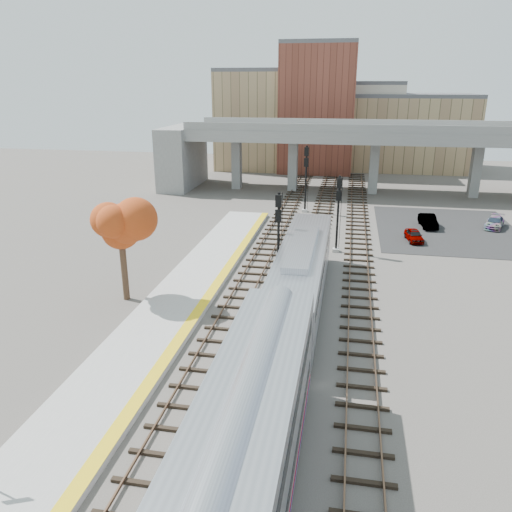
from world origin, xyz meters
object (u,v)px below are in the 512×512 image
(car_b, at_px, (428,221))
(signal_mast_far, at_px, (306,179))
(tree, at_px, (120,223))
(car_c, at_px, (495,222))
(signal_mast_mid, at_px, (338,216))
(signal_mast_near, at_px, (278,239))
(locomotive, at_px, (301,273))
(car_a, at_px, (414,235))

(car_b, bearing_deg, signal_mast_far, 157.67)
(tree, bearing_deg, car_c, 38.60)
(signal_mast_mid, distance_m, car_b, 13.73)
(car_b, relative_size, car_c, 1.01)
(signal_mast_far, height_order, car_c, signal_mast_far)
(car_c, bearing_deg, signal_mast_far, -168.57)
(tree, distance_m, car_c, 38.70)
(signal_mast_near, bearing_deg, signal_mast_mid, 63.15)
(locomotive, height_order, tree, tree)
(signal_mast_far, distance_m, car_c, 20.58)
(locomotive, relative_size, signal_mast_near, 2.75)
(signal_mast_mid, relative_size, tree, 0.92)
(signal_mast_mid, xyz_separation_m, car_c, (15.95, 10.86, -2.74))
(locomotive, xyz_separation_m, tree, (-12.06, -1.40, 3.22))
(signal_mast_near, relative_size, tree, 0.93)
(signal_mast_far, distance_m, tree, 29.03)
(signal_mast_mid, bearing_deg, tree, -137.02)
(signal_mast_far, bearing_deg, car_a, -40.41)
(car_b, height_order, car_c, car_b)
(tree, bearing_deg, locomotive, 6.63)
(locomotive, height_order, signal_mast_mid, signal_mast_mid)
(tree, height_order, car_b, tree)
(tree, relative_size, car_b, 1.86)
(locomotive, bearing_deg, car_b, 62.58)
(signal_mast_mid, distance_m, car_c, 19.49)
(signal_mast_far, bearing_deg, signal_mast_mid, -73.82)
(car_a, relative_size, car_c, 0.84)
(locomotive, xyz_separation_m, signal_mast_mid, (2.00, 11.70, 1.07))
(signal_mast_near, relative_size, car_a, 2.10)
(signal_mast_near, distance_m, car_c, 27.73)
(signal_mast_far, relative_size, car_a, 2.32)
(locomotive, relative_size, signal_mast_mid, 2.79)
(car_a, distance_m, car_b, 5.70)
(car_b, bearing_deg, car_a, -114.82)
(signal_mast_mid, distance_m, tree, 19.33)
(signal_mast_mid, height_order, car_b, signal_mast_mid)
(signal_mast_near, xyz_separation_m, signal_mast_mid, (4.10, 8.10, -0.07))
(tree, relative_size, car_c, 1.87)
(car_b, distance_m, car_c, 6.84)
(locomotive, distance_m, signal_mast_mid, 11.92)
(locomotive, xyz_separation_m, signal_mast_far, (-2.10, 25.82, 1.64))
(signal_mast_near, bearing_deg, car_a, 48.13)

